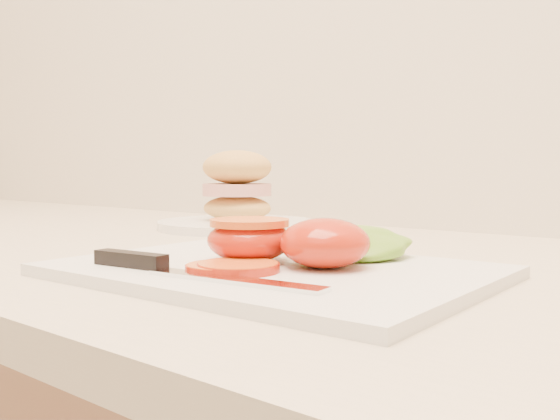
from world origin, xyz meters
The scene contains 8 objects.
cutting_board centered at (-0.56, 1.56, 0.94)m, with size 0.34×0.25×0.01m, color silver.
tomato_half_dome centered at (-0.52, 1.58, 0.96)m, with size 0.07×0.07×0.04m, color #B91F0B.
tomato_half_cut centered at (-0.59, 1.56, 0.96)m, with size 0.07×0.07×0.04m.
tomato_slice_0 centered at (-0.56, 1.52, 0.94)m, with size 0.06×0.06×0.01m, color orange.
tomato_slice_1 centered at (-0.57, 1.51, 0.94)m, with size 0.05×0.05×0.01m, color orange.
lettuce_leaf_0 centered at (-0.53, 1.64, 0.95)m, with size 0.11×0.08×0.02m, color #5F9728.
knife centered at (-0.60, 1.48, 0.94)m, with size 0.22×0.04×0.01m.
sandwich_plate centered at (-0.86, 1.83, 0.97)m, with size 0.23×0.23×0.11m.
Camera 1 is at (-0.22, 1.17, 1.02)m, focal length 40.00 mm.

